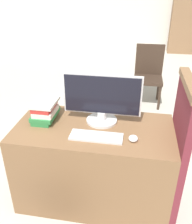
{
  "coord_description": "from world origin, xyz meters",
  "views": [
    {
      "loc": [
        0.31,
        -1.37,
        1.81
      ],
      "look_at": [
        0.02,
        0.3,
        0.91
      ],
      "focal_mm": 40.0,
      "sensor_mm": 36.0,
      "label": 1
    }
  ],
  "objects": [
    {
      "name": "keyboard",
      "position": [
        0.05,
        0.19,
        0.76
      ],
      "size": [
        0.4,
        0.14,
        0.02
      ],
      "color": "silver",
      "rests_on": "desk"
    },
    {
      "name": "ground_plane",
      "position": [
        0.0,
        0.0,
        0.0
      ],
      "size": [
        20.0,
        20.0,
        0.0
      ],
      "primitive_type": "plane",
      "color": "#BCB7A8"
    },
    {
      "name": "monitor",
      "position": [
        0.05,
        0.45,
        0.95
      ],
      "size": [
        0.64,
        0.26,
        0.42
      ],
      "color": "silver",
      "rests_on": "desk"
    },
    {
      "name": "mouse",
      "position": [
        0.32,
        0.2,
        0.77
      ],
      "size": [
        0.07,
        0.08,
        0.04
      ],
      "color": "white",
      "rests_on": "desk"
    },
    {
      "name": "carrel_divider",
      "position": [
        0.67,
        0.3,
        0.61
      ],
      "size": [
        0.07,
        0.6,
        1.21
      ],
      "color": "maroon",
      "rests_on": "ground_plane"
    },
    {
      "name": "desk",
      "position": [
        0.0,
        0.34,
        0.37
      ],
      "size": [
        1.29,
        0.67,
        0.75
      ],
      "color": "brown",
      "rests_on": "ground_plane"
    },
    {
      "name": "far_chair",
      "position": [
        0.49,
        2.52,
        0.51
      ],
      "size": [
        0.44,
        0.44,
        0.93
      ],
      "rotation": [
        0.0,
        0.0,
        1.04
      ],
      "color": "#38281E",
      "rests_on": "ground_plane"
    },
    {
      "name": "book_stack",
      "position": [
        -0.43,
        0.39,
        0.83
      ],
      "size": [
        0.19,
        0.27,
        0.17
      ],
      "color": "#2D7F42",
      "rests_on": "desk"
    }
  ]
}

